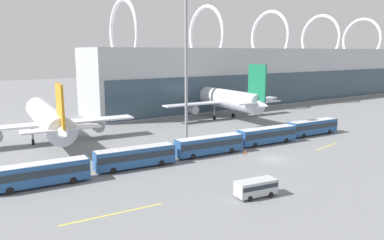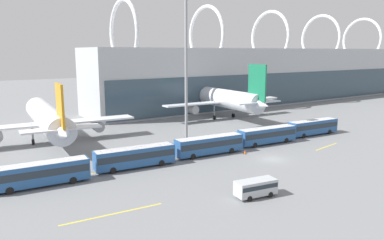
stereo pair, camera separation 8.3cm
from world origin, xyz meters
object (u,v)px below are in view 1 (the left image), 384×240
(airliner_at_gate_far, at_px, (222,98))
(airliner_at_gate_near, at_px, (48,119))
(shuttle_bus_1, at_px, (135,156))
(shuttle_bus_3, at_px, (267,134))
(floodlight_mast, at_px, (186,52))
(shuttle_bus_4, at_px, (313,126))
(traffic_cone_0, at_px, (245,152))
(shuttle_bus_0, at_px, (41,173))
(shuttle_bus_2, at_px, (209,144))
(service_van_foreground, at_px, (256,187))

(airliner_at_gate_far, bearing_deg, airliner_at_gate_near, 95.62)
(airliner_at_gate_far, relative_size, shuttle_bus_1, 2.93)
(shuttle_bus_3, xyz_separation_m, floodlight_mast, (-11.91, 11.24, 16.06))
(shuttle_bus_1, relative_size, shuttle_bus_4, 1.00)
(shuttle_bus_4, xyz_separation_m, traffic_cone_0, (-22.88, -3.57, -1.59))
(shuttle_bus_0, relative_size, shuttle_bus_4, 1.00)
(shuttle_bus_2, xyz_separation_m, shuttle_bus_4, (28.55, 0.41, 0.00))
(shuttle_bus_1, distance_m, shuttle_bus_4, 42.83)
(service_van_foreground, bearing_deg, traffic_cone_0, 60.44)
(shuttle_bus_3, distance_m, shuttle_bus_4, 14.28)
(shuttle_bus_2, bearing_deg, shuttle_bus_1, -176.63)
(shuttle_bus_2, distance_m, traffic_cone_0, 6.68)
(shuttle_bus_1, distance_m, shuttle_bus_2, 14.28)
(airliner_at_gate_far, distance_m, shuttle_bus_2, 38.26)
(shuttle_bus_3, height_order, floodlight_mast, floodlight_mast)
(airliner_at_gate_near, xyz_separation_m, traffic_cone_0, (27.08, -29.12, -4.39))
(shuttle_bus_2, xyz_separation_m, floodlight_mast, (2.37, 11.29, 16.06))
(airliner_at_gate_far, bearing_deg, shuttle_bus_1, 128.04)
(floodlight_mast, bearing_deg, service_van_foreground, -106.55)
(traffic_cone_0, bearing_deg, shuttle_bus_0, 175.12)
(shuttle_bus_2, height_order, floodlight_mast, floodlight_mast)
(service_van_foreground, bearing_deg, airliner_at_gate_near, 116.24)
(shuttle_bus_3, xyz_separation_m, traffic_cone_0, (-8.60, -3.20, -1.59))
(service_van_foreground, relative_size, traffic_cone_0, 8.08)
(service_van_foreground, bearing_deg, shuttle_bus_1, 119.54)
(shuttle_bus_1, distance_m, floodlight_mast, 25.62)
(shuttle_bus_0, distance_m, shuttle_bus_1, 14.29)
(shuttle_bus_1, height_order, service_van_foreground, shuttle_bus_1)
(shuttle_bus_0, height_order, shuttle_bus_4, same)
(airliner_at_gate_near, relative_size, traffic_cone_0, 55.05)
(shuttle_bus_4, bearing_deg, shuttle_bus_0, -175.66)
(service_van_foreground, bearing_deg, shuttle_bus_2, 78.91)
(service_van_foreground, bearing_deg, shuttle_bus_4, 37.16)
(airliner_at_gate_near, height_order, airliner_at_gate_far, airliner_at_gate_far)
(airliner_at_gate_near, bearing_deg, floodlight_mast, -117.42)
(shuttle_bus_0, height_order, shuttle_bus_3, same)
(shuttle_bus_1, height_order, shuttle_bus_2, same)
(shuttle_bus_2, bearing_deg, airliner_at_gate_near, 133.98)
(airliner_at_gate_far, xyz_separation_m, service_van_foreground, (-31.91, -47.65, -4.26))
(traffic_cone_0, bearing_deg, service_van_foreground, -127.70)
(shuttle_bus_2, bearing_deg, traffic_cone_0, -24.64)
(airliner_at_gate_near, xyz_separation_m, shuttle_bus_4, (49.96, -25.55, -2.80))
(shuttle_bus_2, distance_m, floodlight_mast, 19.77)
(airliner_at_gate_far, relative_size, shuttle_bus_2, 2.93)
(shuttle_bus_2, distance_m, shuttle_bus_3, 14.28)
(airliner_at_gate_near, bearing_deg, shuttle_bus_4, -112.83)
(airliner_at_gate_near, xyz_separation_m, service_van_foreground, (14.74, -45.09, -3.43))
(shuttle_bus_1, xyz_separation_m, floodlight_mast, (16.64, 11.02, 16.06))
(shuttle_bus_2, bearing_deg, floodlight_mast, 82.62)
(airliner_at_gate_far, bearing_deg, shuttle_bus_3, 161.42)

